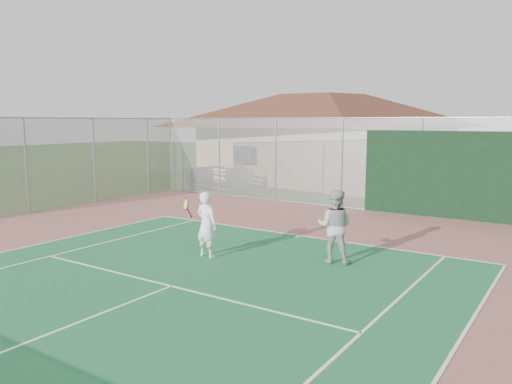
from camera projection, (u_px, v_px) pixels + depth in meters
back_fence at (423, 170)px, 17.53m from camera, size 20.08×0.11×3.53m
side_fence_left at (94, 161)px, 20.50m from camera, size 0.08×9.00×3.50m
clubhouse at (322, 129)px, 28.05m from camera, size 14.59×10.81×5.80m
bleachers at (218, 178)px, 25.26m from camera, size 3.22×2.44×1.02m
player_white_front at (206, 225)px, 12.34m from camera, size 0.89×0.66×1.67m
player_grey_back at (335, 227)px, 11.84m from camera, size 1.00×0.86×1.77m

